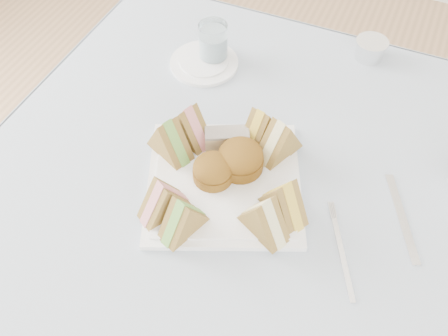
% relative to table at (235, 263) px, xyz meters
% --- Properties ---
extents(floor, '(4.00, 4.00, 0.00)m').
position_rel_table_xyz_m(floor, '(0.00, 0.00, -0.37)').
color(floor, '#9E7751').
rests_on(floor, ground).
extents(table, '(0.90, 0.90, 0.74)m').
position_rel_table_xyz_m(table, '(0.00, 0.00, 0.00)').
color(table, brown).
rests_on(table, floor).
extents(tablecloth, '(1.02, 1.02, 0.01)m').
position_rel_table_xyz_m(tablecloth, '(0.00, 0.00, 0.37)').
color(tablecloth, '#B2BDC7').
rests_on(tablecloth, table).
extents(serving_plate, '(0.38, 0.38, 0.01)m').
position_rel_table_xyz_m(serving_plate, '(-0.02, -0.04, 0.38)').
color(serving_plate, white).
rests_on(serving_plate, tablecloth).
extents(sandwich_fl_a, '(0.08, 0.10, 0.08)m').
position_rel_table_xyz_m(sandwich_fl_a, '(-0.09, -0.14, 0.43)').
color(sandwich_fl_a, olive).
rests_on(sandwich_fl_a, serving_plate).
extents(sandwich_fl_b, '(0.07, 0.10, 0.08)m').
position_rel_table_xyz_m(sandwich_fl_b, '(-0.04, -0.16, 0.43)').
color(sandwich_fl_b, olive).
rests_on(sandwich_fl_b, serving_plate).
extents(sandwich_fr_a, '(0.11, 0.09, 0.09)m').
position_rel_table_xyz_m(sandwich_fr_a, '(0.11, -0.06, 0.43)').
color(sandwich_fr_a, olive).
rests_on(sandwich_fr_a, serving_plate).
extents(sandwich_fr_b, '(0.11, 0.08, 0.09)m').
position_rel_table_xyz_m(sandwich_fr_b, '(0.09, -0.11, 0.43)').
color(sandwich_fr_b, olive).
rests_on(sandwich_fr_b, serving_plate).
extents(sandwich_bl_a, '(0.11, 0.08, 0.09)m').
position_rel_table_xyz_m(sandwich_bl_a, '(-0.14, -0.01, 0.43)').
color(sandwich_bl_a, olive).
rests_on(sandwich_bl_a, serving_plate).
extents(sandwich_bl_b, '(0.11, 0.08, 0.09)m').
position_rel_table_xyz_m(sandwich_bl_b, '(-0.12, 0.03, 0.43)').
color(sandwich_bl_b, olive).
rests_on(sandwich_bl_b, serving_plate).
extents(sandwich_br_a, '(0.08, 0.11, 0.09)m').
position_rel_table_xyz_m(sandwich_br_a, '(0.05, 0.07, 0.43)').
color(sandwich_br_a, olive).
rests_on(sandwich_br_a, serving_plate).
extents(sandwich_br_b, '(0.06, 0.10, 0.08)m').
position_rel_table_xyz_m(sandwich_br_b, '(0.01, 0.09, 0.43)').
color(sandwich_br_b, olive).
rests_on(sandwich_br_b, serving_plate).
extents(scone_left, '(0.10, 0.10, 0.05)m').
position_rel_table_xyz_m(scone_left, '(-0.04, -0.04, 0.41)').
color(scone_left, '#885615').
rests_on(scone_left, serving_plate).
extents(scone_right, '(0.13, 0.13, 0.06)m').
position_rel_table_xyz_m(scone_right, '(0.00, 0.00, 0.42)').
color(scone_right, '#885615').
rests_on(scone_right, serving_plate).
extents(pastry_slice, '(0.09, 0.07, 0.04)m').
position_rel_table_xyz_m(pastry_slice, '(-0.05, 0.05, 0.41)').
color(pastry_slice, beige).
rests_on(pastry_slice, serving_plate).
extents(side_plate, '(0.20, 0.20, 0.01)m').
position_rel_table_xyz_m(side_plate, '(-0.20, 0.26, 0.38)').
color(side_plate, white).
rests_on(side_plate, tablecloth).
extents(water_glass, '(0.07, 0.07, 0.10)m').
position_rel_table_xyz_m(water_glass, '(-0.18, 0.29, 0.42)').
color(water_glass, white).
rests_on(water_glass, tablecloth).
extents(tea_strainer, '(0.08, 0.08, 0.04)m').
position_rel_table_xyz_m(tea_strainer, '(0.15, 0.44, 0.40)').
color(tea_strainer, silver).
rests_on(tea_strainer, tablecloth).
extents(knife, '(0.10, 0.18, 0.00)m').
position_rel_table_xyz_m(knife, '(0.31, 0.02, 0.38)').
color(knife, silver).
rests_on(knife, tablecloth).
extents(fork, '(0.08, 0.15, 0.00)m').
position_rel_table_xyz_m(fork, '(0.23, -0.10, 0.38)').
color(fork, silver).
rests_on(fork, tablecloth).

